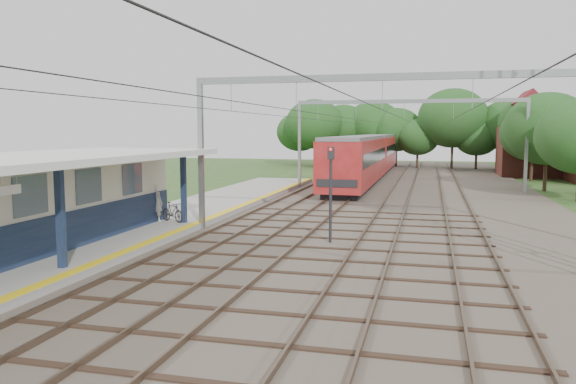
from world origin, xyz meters
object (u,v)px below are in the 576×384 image
(bicycle, at_px, (172,212))
(train, at_px, (370,155))
(person, at_px, (157,203))
(signal_post, at_px, (331,185))

(bicycle, distance_m, train, 31.25)
(person, xyz_separation_m, signal_post, (8.63, -1.77, 1.20))
(train, bearing_deg, person, -102.48)
(signal_post, bearing_deg, train, 76.89)
(train, bearing_deg, signal_post, -86.73)
(train, height_order, signal_post, train)
(person, xyz_separation_m, train, (6.78, 30.64, 1.05))
(person, relative_size, signal_post, 0.44)
(bicycle, bearing_deg, train, 15.91)
(bicycle, bearing_deg, person, 116.98)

